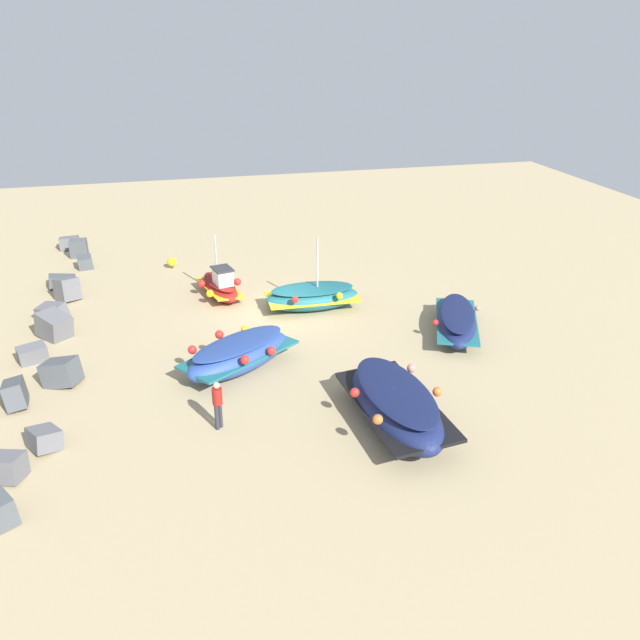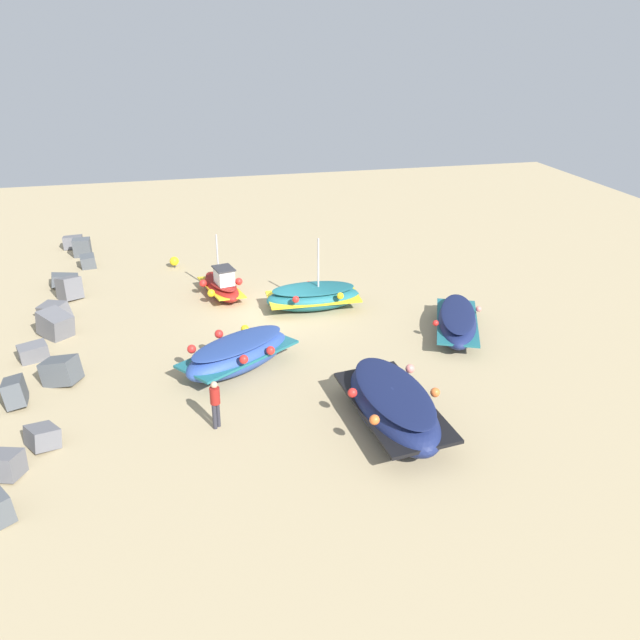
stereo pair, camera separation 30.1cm
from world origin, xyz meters
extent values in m
plane|color=tan|center=(0.00, 0.00, 0.00)|extent=(59.41, 59.41, 0.00)
ellipsoid|color=navy|center=(-9.98, -1.73, 0.69)|extent=(5.57, 2.58, 1.51)
cube|color=black|center=(-9.98, -1.73, 0.76)|extent=(5.35, 2.57, 0.25)
ellipsoid|color=#151E45|center=(-9.98, -1.73, 1.27)|extent=(4.90, 2.21, 0.34)
sphere|color=orange|center=(-11.48, -0.62, 1.29)|extent=(0.31, 0.31, 0.31)
sphere|color=orange|center=(-10.38, -2.97, 1.28)|extent=(0.31, 0.31, 0.31)
sphere|color=red|center=(-9.58, -0.50, 1.15)|extent=(0.31, 0.31, 0.31)
sphere|color=#EA7F75|center=(-8.48, -2.85, 1.16)|extent=(0.31, 0.31, 0.31)
ellipsoid|color=#2D4C9E|center=(-4.97, 2.56, 0.59)|extent=(4.16, 4.90, 1.21)
cube|color=#1E6670|center=(-4.97, 2.56, 0.65)|extent=(4.10, 4.78, 0.12)
ellipsoid|color=navy|center=(-4.97, 2.56, 1.09)|extent=(3.65, 4.30, 0.21)
sphere|color=red|center=(-4.82, 4.24, 0.96)|extent=(0.33, 0.33, 0.33)
sphere|color=red|center=(-6.22, 2.51, 1.03)|extent=(0.33, 0.33, 0.33)
sphere|color=red|center=(-4.10, 3.16, 1.13)|extent=(0.33, 0.33, 0.33)
sphere|color=red|center=(-5.49, 1.43, 0.90)|extent=(0.33, 0.33, 0.33)
sphere|color=yellow|center=(-3.37, 2.08, 0.89)|extent=(0.33, 0.33, 0.33)
ellipsoid|color=#1E6670|center=(0.12, -1.47, 0.52)|extent=(1.91, 4.28, 1.15)
cube|color=gold|center=(0.12, -1.47, 0.57)|extent=(1.92, 4.11, 0.20)
ellipsoid|color=#1A565F|center=(0.12, -1.47, 0.96)|extent=(1.63, 3.77, 0.26)
cylinder|color=#B7B7BC|center=(0.12, -1.71, 2.17)|extent=(0.08, 0.08, 2.25)
sphere|color=yellow|center=(-0.91, -2.45, 0.92)|extent=(0.30, 0.30, 0.30)
sphere|color=red|center=(1.13, -1.49, 0.79)|extent=(0.30, 0.30, 0.30)
sphere|color=red|center=(-0.88, -0.47, 0.93)|extent=(0.30, 0.30, 0.30)
ellipsoid|color=navy|center=(-3.90, -6.67, 0.49)|extent=(5.13, 3.36, 1.01)
cube|color=#1E6670|center=(-3.90, -6.67, 0.54)|extent=(4.97, 3.34, 0.10)
ellipsoid|color=#151E45|center=(-3.90, -6.67, 0.91)|extent=(4.51, 2.95, 0.18)
sphere|color=#EA7F75|center=(-3.46, -7.82, 0.81)|extent=(0.25, 0.25, 0.25)
sphere|color=red|center=(-4.35, -5.52, 0.78)|extent=(0.25, 0.25, 0.25)
ellipsoid|color=maroon|center=(2.66, 2.41, 0.39)|extent=(3.68, 2.06, 0.87)
cube|color=gold|center=(2.66, 2.41, 0.43)|extent=(3.55, 2.04, 0.15)
ellipsoid|color=maroon|center=(2.66, 2.41, 0.72)|extent=(3.23, 1.78, 0.20)
cube|color=white|center=(2.14, 2.29, 1.15)|extent=(1.10, 0.92, 0.73)
cube|color=#333338|center=(2.14, 2.29, 1.54)|extent=(1.28, 1.06, 0.06)
cylinder|color=#B7B7BC|center=(2.94, 2.47, 1.86)|extent=(0.08, 0.08, 2.16)
sphere|color=#EA7F75|center=(3.72, 1.85, 0.72)|extent=(0.35, 0.35, 0.35)
sphere|color=red|center=(2.79, 3.24, 0.66)|extent=(0.35, 0.35, 0.35)
sphere|color=red|center=(2.54, 1.58, 0.69)|extent=(0.35, 0.35, 0.35)
sphere|color=yellow|center=(1.60, 2.97, 0.59)|extent=(0.35, 0.35, 0.35)
cylinder|color=#2D2D38|center=(-8.81, 3.81, 0.44)|extent=(0.14, 0.14, 0.88)
cylinder|color=#2D2D38|center=(-8.70, 3.70, 0.44)|extent=(0.14, 0.14, 0.88)
cylinder|color=maroon|center=(-8.76, 3.75, 1.16)|extent=(0.32, 0.32, 0.55)
sphere|color=tan|center=(-8.76, 3.75, 1.55)|extent=(0.22, 0.22, 0.22)
cube|color=slate|center=(-9.84, 10.00, 0.36)|extent=(1.26, 1.41, 0.87)
cube|color=slate|center=(-8.53, 9.03, 0.31)|extent=(1.35, 1.23, 0.85)
cube|color=#4C5156|center=(-5.63, 10.24, 0.43)|extent=(1.51, 0.89, 1.17)
cube|color=#4C5156|center=(-4.46, 8.88, 0.45)|extent=(1.40, 1.53, 1.17)
cube|color=slate|center=(-2.35, 10.12, 0.32)|extent=(1.05, 1.23, 0.72)
cube|color=slate|center=(-0.25, 9.52, 0.50)|extent=(1.71, 1.66, 1.20)
cube|color=slate|center=(1.53, 9.77, 0.37)|extent=(1.42, 1.57, 1.03)
cube|color=slate|center=(4.00, 9.35, 0.51)|extent=(1.43, 1.30, 1.23)
cube|color=#4C5156|center=(5.85, 9.76, 0.27)|extent=(1.12, 1.41, 0.78)
cube|color=#4C5156|center=(8.42, 8.84, 0.32)|extent=(0.98, 0.88, 0.74)
cube|color=#4C5156|center=(10.41, 9.27, 0.50)|extent=(0.72, 0.95, 1.05)
cube|color=slate|center=(12.12, 9.90, 0.35)|extent=(0.85, 1.07, 0.80)
cylinder|color=#3F3F42|center=(7.27, 4.41, 0.06)|extent=(0.08, 0.08, 0.13)
sphere|color=yellow|center=(7.27, 4.41, 0.37)|extent=(0.48, 0.48, 0.48)
camera|label=1|loc=(-27.44, 5.17, 11.89)|focal=38.03mm
camera|label=2|loc=(-27.51, 4.88, 11.89)|focal=38.03mm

